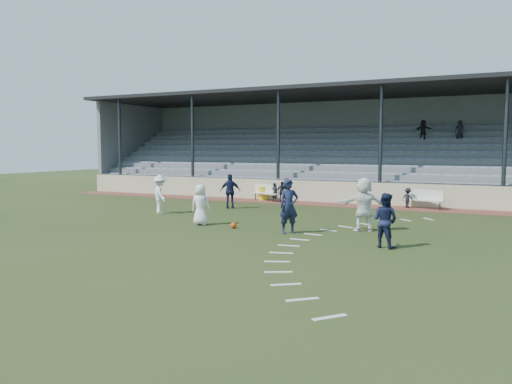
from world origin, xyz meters
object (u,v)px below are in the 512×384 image
football (234,225)px  bench_left (266,191)px  trash_bin (263,193)px  player_white_lead (201,205)px  bench_right (424,197)px  player_navy_lead (289,206)px

football → bench_left: bearing=107.7°
trash_bin → football: size_ratio=3.43×
trash_bin → player_white_lead: (1.83, -9.71, 0.39)m
bench_right → football: (-5.69, -9.68, -0.47)m
trash_bin → player_navy_lead: 11.52m
trash_bin → player_navy_lead: size_ratio=0.41×
bench_right → player_navy_lead: 10.35m
player_white_lead → player_navy_lead: bearing=164.7°
trash_bin → player_navy_lead: (5.73, -9.97, 0.56)m
bench_right → player_white_lead: size_ratio=1.25×
bench_left → football: bench_left is taller
bench_right → player_navy_lead: bearing=-93.5°
bench_left → bench_right: bearing=22.9°
player_white_lead → player_navy_lead: size_ratio=0.83×
bench_right → football: size_ratio=8.73×
player_white_lead → player_navy_lead: player_navy_lead is taller
bench_left → bench_right: same height
bench_right → player_navy_lead: player_navy_lead is taller
bench_left → football: 10.12m
bench_left → bench_right: 8.77m
bench_left → bench_right: (8.77, 0.04, 0.00)m
bench_left → trash_bin: size_ratio=2.50×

